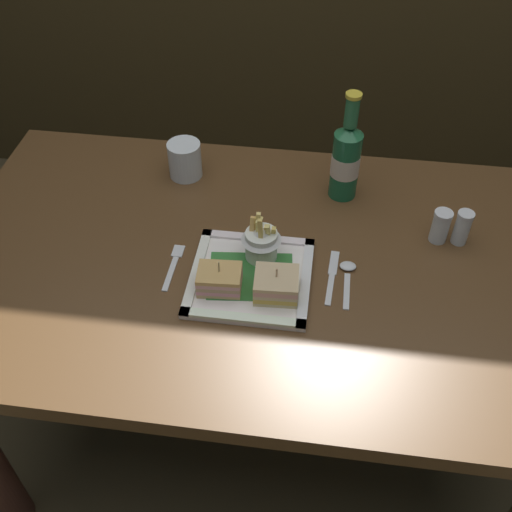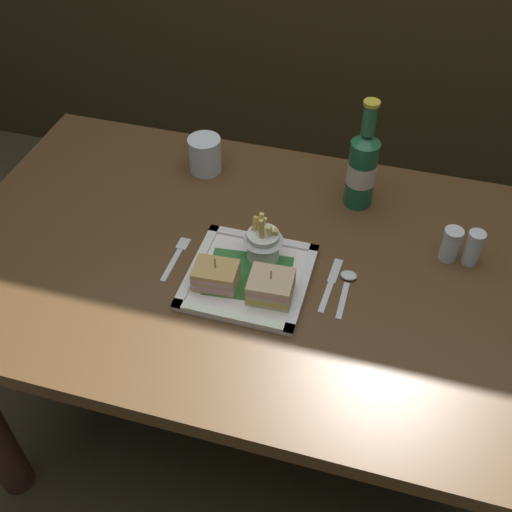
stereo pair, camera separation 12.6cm
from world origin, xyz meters
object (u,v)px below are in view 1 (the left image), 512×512
(sandwich_half_right, at_px, (276,285))
(fork, at_px, (174,264))
(fries_cup, at_px, (261,239))
(water_glass, at_px, (185,162))
(beer_bottle, at_px, (346,159))
(knife, at_px, (332,275))
(salt_shaker, at_px, (440,228))
(dining_table, at_px, (261,300))
(pepper_shaker, at_px, (462,229))
(sandwich_half_left, at_px, (220,279))
(square_plate, at_px, (251,277))
(spoon, at_px, (348,273))

(sandwich_half_right, relative_size, fork, 0.67)
(fries_cup, bearing_deg, water_glass, 129.71)
(beer_bottle, distance_m, knife, 0.29)
(fries_cup, relative_size, beer_bottle, 0.42)
(sandwich_half_right, bearing_deg, salt_shaker, 32.81)
(dining_table, height_order, pepper_shaker, pepper_shaker)
(beer_bottle, xyz_separation_m, fork, (-0.35, -0.29, -0.10))
(sandwich_half_left, bearing_deg, square_plate, 34.39)
(beer_bottle, xyz_separation_m, spoon, (0.02, -0.27, -0.10))
(fork, distance_m, knife, 0.34)
(sandwich_half_right, xyz_separation_m, pepper_shaker, (0.38, 0.22, 0.00))
(sandwich_half_left, relative_size, fries_cup, 0.81)
(beer_bottle, bearing_deg, sandwich_half_left, -123.83)
(square_plate, xyz_separation_m, sandwich_half_left, (-0.06, -0.04, 0.03))
(square_plate, bearing_deg, sandwich_half_right, -34.39)
(sandwich_half_left, bearing_deg, salt_shaker, 25.67)
(fork, height_order, pepper_shaker, pepper_shaker)
(water_glass, height_order, salt_shaker, water_glass)
(sandwich_half_right, bearing_deg, beer_bottle, 71.09)
(square_plate, distance_m, salt_shaker, 0.43)
(square_plate, bearing_deg, dining_table, 77.04)
(water_glass, distance_m, fork, 0.32)
(beer_bottle, height_order, fork, beer_bottle)
(knife, distance_m, salt_shaker, 0.27)
(dining_table, height_order, beer_bottle, beer_bottle)
(knife, height_order, salt_shaker, salt_shaker)
(fork, relative_size, pepper_shaker, 1.65)
(sandwich_half_right, height_order, fries_cup, fries_cup)
(fries_cup, relative_size, knife, 0.72)
(spoon, bearing_deg, water_glass, 144.48)
(square_plate, xyz_separation_m, spoon, (0.20, 0.04, -0.00))
(spoon, bearing_deg, fries_cup, 172.99)
(dining_table, height_order, fries_cup, fries_cup)
(sandwich_half_right, xyz_separation_m, knife, (0.11, 0.07, -0.03))
(fork, bearing_deg, water_glass, 97.57)
(dining_table, distance_m, sandwich_half_left, 0.21)
(fork, xyz_separation_m, pepper_shaker, (0.61, 0.16, 0.03))
(fork, height_order, knife, same)
(dining_table, distance_m, water_glass, 0.39)
(dining_table, relative_size, square_plate, 5.60)
(fork, bearing_deg, sandwich_half_right, -14.80)
(water_glass, xyz_separation_m, knife, (0.38, -0.30, -0.04))
(fries_cup, relative_size, pepper_shaker, 1.38)
(fries_cup, relative_size, spoon, 0.87)
(sandwich_half_right, height_order, knife, sandwich_half_right)
(fork, xyz_separation_m, salt_shaker, (0.56, 0.16, 0.03))
(dining_table, height_order, sandwich_half_left, sandwich_half_left)
(fork, relative_size, spoon, 1.04)
(dining_table, distance_m, salt_shaker, 0.43)
(dining_table, relative_size, salt_shaker, 17.71)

